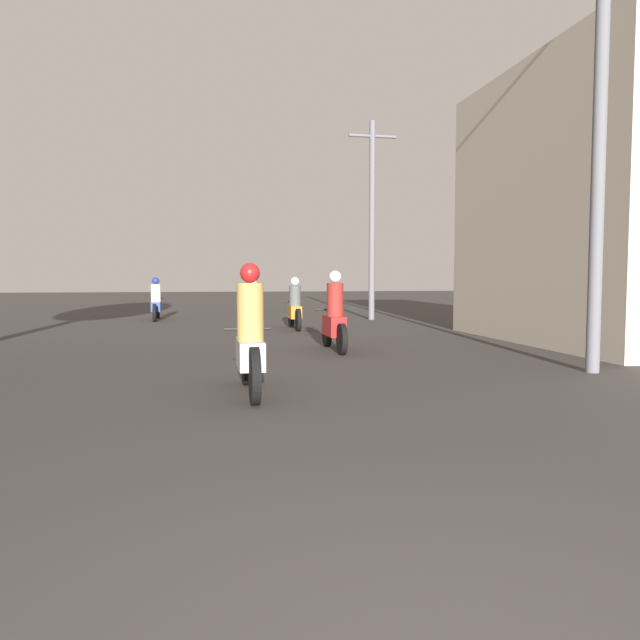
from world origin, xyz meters
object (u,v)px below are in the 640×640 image
Objects in this scene: motorcycle_silver at (250,343)px; building_right_near at (607,206)px; utility_pole_far at (372,216)px; motorcycle_red at (334,319)px; motorcycle_blue at (156,303)px; motorcycle_orange at (295,308)px; motorcycle_white at (253,297)px; utility_pole_near at (600,114)px.

building_right_near reaches higher than motorcycle_silver.
building_right_near is 1.06× the size of utility_pole_far.
motorcycle_red is 0.96× the size of motorcycle_blue.
motorcycle_orange is 0.93× the size of motorcycle_blue.
motorcycle_white is at bearing 123.89° from utility_pole_far.
building_right_near reaches higher than motorcycle_blue.
utility_pole_far is (3.09, 8.47, 2.83)m from motorcycle_red.
building_right_near is at bearing 53.33° from utility_pole_near.
motorcycle_blue is 15.18m from utility_pole_near.
utility_pole_near is at bearing -47.54° from motorcycle_red.
utility_pole_far is at bearing -47.77° from motorcycle_white.
motorcycle_red is at bearing 133.36° from utility_pole_near.
utility_pole_far is at bearing 90.74° from utility_pole_near.
utility_pole_near reaches higher than motorcycle_orange.
utility_pole_far is at bearing 59.56° from motorcycle_silver.
motorcycle_orange is at bearing -42.15° from motorcycle_blue.
motorcycle_silver is at bearing -86.33° from motorcycle_white.
motorcycle_red is 0.30× the size of utility_pole_far.
utility_pole_near is at bearing -68.30° from motorcycle_orange.
motorcycle_blue is 0.29× the size of utility_pole_near.
utility_pole_far is (3.11, 3.36, 2.87)m from motorcycle_orange.
utility_pole_far is (-3.14, 7.89, 0.46)m from building_right_near.
motorcycle_silver is at bearing -171.17° from utility_pole_near.
motorcycle_white is 17.89m from utility_pole_near.
building_right_near is 5.06m from utility_pole_near.
motorcycle_red is 13.78m from motorcycle_white.
building_right_near reaches higher than motorcycle_white.
utility_pole_far is (7.11, -1.04, 2.87)m from motorcycle_blue.
motorcycle_silver reaches higher than motorcycle_blue.
utility_pole_near is (3.24, -3.43, 3.19)m from motorcycle_red.
building_right_near is (6.70, -13.20, 2.37)m from motorcycle_white.
motorcycle_red reaches higher than motorcycle_blue.
motorcycle_orange is 0.29× the size of utility_pole_far.
utility_pole_near is at bearing -55.11° from motorcycle_blue.
motorcycle_red is 1.03× the size of motorcycle_orange.
motorcycle_red is at bearing -174.72° from building_right_near.
motorcycle_blue is at bearing 171.68° from utility_pole_far.
motorcycle_red is at bearing -79.66° from motorcycle_white.
utility_pole_near is (7.26, -12.93, 3.23)m from motorcycle_blue.
motorcycle_red is 0.95× the size of motorcycle_white.
motorcycle_white is at bearing 76.52° from motorcycle_silver.
building_right_near reaches higher than motorcycle_red.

